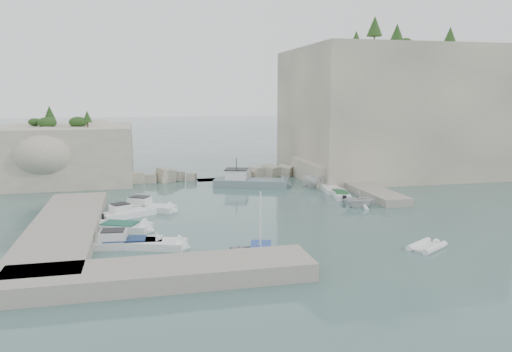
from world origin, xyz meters
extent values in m
plane|color=#456764|center=(0.00, 0.00, 0.00)|extent=(400.00, 400.00, 0.00)
cube|color=beige|center=(23.00, 23.00, 8.50)|extent=(26.00, 22.00, 17.00)
cube|color=beige|center=(13.00, 18.00, 1.25)|extent=(8.00, 10.00, 2.50)
cube|color=beige|center=(-20.00, 25.00, 3.50)|extent=(16.00, 14.00, 7.00)
cube|color=#9E9689|center=(-17.00, -1.00, 0.55)|extent=(5.00, 24.00, 1.10)
cube|color=#9E9689|center=(-10.00, -12.50, 0.55)|extent=(18.00, 4.00, 1.10)
cube|color=#9E9689|center=(13.50, 10.00, 0.40)|extent=(3.00, 16.00, 0.80)
cube|color=beige|center=(-1.00, 22.00, 0.70)|extent=(28.00, 3.00, 1.40)
imported|color=white|center=(-3.23, -9.02, 0.00)|extent=(4.95, 4.10, 0.89)
imported|color=silver|center=(9.82, 3.28, 0.00)|extent=(3.63, 3.18, 1.84)
imported|color=white|center=(9.90, 13.83, 0.00)|extent=(5.27, 2.41, 1.97)
cylinder|color=white|center=(-3.23, -9.02, 2.54)|extent=(0.10, 0.10, 4.20)
cone|color=#1E4219|center=(18.00, 18.00, 19.27)|extent=(1.96, 1.96, 2.45)
cone|color=#1E4219|center=(26.00, 27.00, 19.60)|extent=(2.24, 2.24, 2.80)
cone|color=#1E4219|center=(30.00, 20.00, 18.82)|extent=(1.57, 1.57, 1.96)
cone|color=#1E4219|center=(21.00, 30.00, 19.08)|extent=(1.79, 1.79, 2.24)
cone|color=#1E4219|center=(-22.00, 27.00, 8.62)|extent=(1.40, 1.40, 1.75)
cone|color=#1E4219|center=(-17.00, 22.00, 8.30)|extent=(1.12, 1.12, 1.40)
camera|label=1|loc=(-11.09, -41.02, 11.05)|focal=35.00mm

